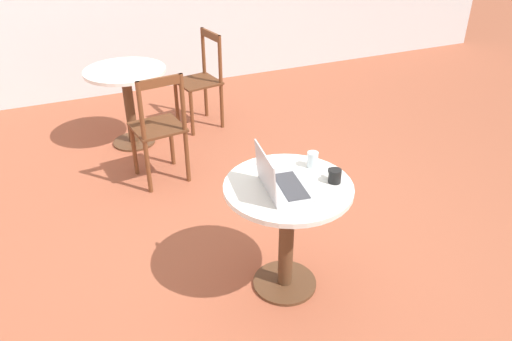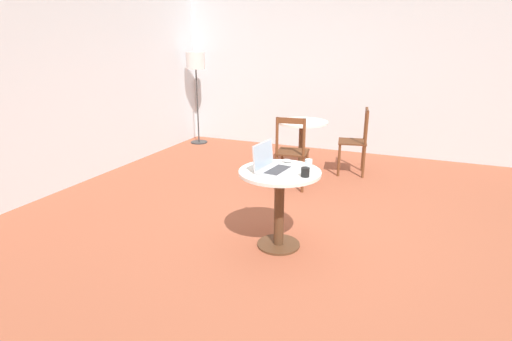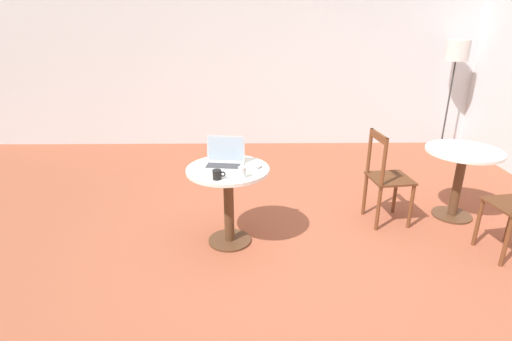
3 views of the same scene
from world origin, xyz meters
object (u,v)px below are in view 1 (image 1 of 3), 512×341
object	(u,v)px
chair_mid_left	(159,129)
mug	(335,176)
chair_mid_front	(201,81)
drinking_glass	(313,159)
cafe_table_mid	(127,89)
cafe_table_near	(287,212)
mouse	(265,162)
laptop	(280,183)

from	to	relation	value
chair_mid_left	mug	world-z (taller)	chair_mid_left
chair_mid_left	chair_mid_front	size ratio (longest dim) A/B	1.00
chair_mid_front	drinking_glass	world-z (taller)	chair_mid_front
cafe_table_mid	mug	xyz separation A→B (m)	(-2.37, -0.72, 0.22)
chair_mid_left	drinking_glass	bearing A→B (deg)	-156.92
cafe_table_near	mouse	world-z (taller)	mouse
drinking_glass	mug	bearing A→B (deg)	-171.78
cafe_table_near	chair_mid_front	world-z (taller)	chair_mid_front
cafe_table_mid	chair_mid_front	bearing A→B (deg)	-79.85
cafe_table_mid	chair_mid_left	world-z (taller)	chair_mid_left
cafe_table_near	drinking_glass	size ratio (longest dim) A/B	7.89
chair_mid_left	mouse	world-z (taller)	chair_mid_left
cafe_table_near	chair_mid_left	world-z (taller)	chair_mid_left
cafe_table_near	drinking_glass	distance (m)	0.34
drinking_glass	laptop	bearing A→B (deg)	119.58
mouse	chair_mid_front	bearing A→B (deg)	-7.62
cafe_table_mid	laptop	world-z (taller)	laptop
cafe_table_mid	laptop	distance (m)	2.38
cafe_table_mid	chair_mid_front	world-z (taller)	chair_mid_front
chair_mid_left	drinking_glass	size ratio (longest dim) A/B	10.11
cafe_table_mid	chair_mid_front	distance (m)	0.76
chair_mid_left	mouse	distance (m)	1.34
mouse	drinking_glass	bearing A→B (deg)	-119.14
chair_mid_front	mouse	world-z (taller)	chair_mid_front
cafe_table_mid	mug	bearing A→B (deg)	-163.08
mug	drinking_glass	world-z (taller)	drinking_glass
cafe_table_mid	drinking_glass	size ratio (longest dim) A/B	7.89
mouse	mug	world-z (taller)	mug
mouse	mug	xyz separation A→B (m)	(-0.33, -0.27, 0.02)
chair_mid_front	chair_mid_left	bearing A→B (deg)	144.66
chair_mid_left	cafe_table_mid	bearing A→B (deg)	7.16
mouse	chair_mid_left	bearing A→B (deg)	15.67
mouse	drinking_glass	world-z (taller)	drinking_glass
cafe_table_near	mug	xyz separation A→B (m)	(-0.07, -0.25, 0.22)
chair_mid_left	drinking_glass	distance (m)	1.55
chair_mid_left	laptop	world-z (taller)	laptop
cafe_table_mid	chair_mid_left	xyz separation A→B (m)	(-0.78, -0.10, -0.08)
laptop	drinking_glass	world-z (taller)	laptop
cafe_table_mid	mouse	world-z (taller)	mouse
cafe_table_near	laptop	world-z (taller)	laptop
chair_mid_left	mug	size ratio (longest dim) A/B	8.73
cafe_table_mid	drinking_glass	distance (m)	2.29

